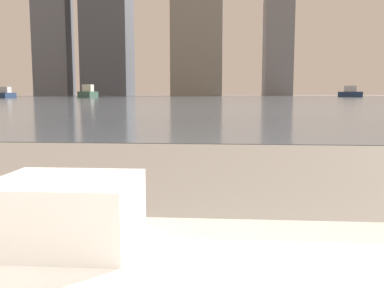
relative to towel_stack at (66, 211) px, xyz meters
name	(u,v)px	position (x,y,z in m)	size (l,w,h in m)	color
towel_stack	(66,211)	(0.00, 0.00, 0.00)	(0.25, 0.21, 0.12)	white
harbor_water	(224,98)	(0.17, 61.03, -0.60)	(180.00, 110.00, 0.01)	slate
harbor_boat_1	(88,93)	(-22.01, 68.10, 0.15)	(2.27, 5.78, 2.13)	#335647
harbor_boat_4	(350,93)	(23.97, 82.80, 0.15)	(3.25, 5.95, 2.12)	navy
harbor_boat_5	(6,94)	(-32.91, 62.23, 0.00)	(2.05, 4.66, 1.69)	navy
skyline_tower_0	(52,5)	(-47.39, 117.03, 24.14)	(9.69, 6.55, 49.50)	slate
skyline_tower_1	(107,14)	(-31.96, 117.03, 21.50)	(12.52, 11.49, 44.21)	#4C515B
skyline_tower_2	(197,37)	(-7.38, 117.03, 15.13)	(13.85, 6.89, 31.46)	gray
skyline_tower_3	(278,47)	(14.26, 117.03, 12.32)	(7.16, 10.67, 25.85)	slate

